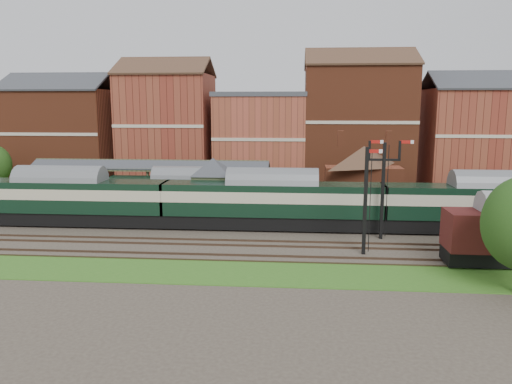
# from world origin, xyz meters

# --- Properties ---
(ground) EXTENTS (160.00, 160.00, 0.00)m
(ground) POSITION_xyz_m (0.00, 0.00, 0.00)
(ground) COLOR #473D33
(ground) RESTS_ON ground
(grass_back) EXTENTS (90.00, 4.50, 0.06)m
(grass_back) POSITION_xyz_m (0.00, 16.00, 0.03)
(grass_back) COLOR #2D6619
(grass_back) RESTS_ON ground
(grass_front) EXTENTS (90.00, 5.00, 0.06)m
(grass_front) POSITION_xyz_m (0.00, -12.00, 0.03)
(grass_front) COLOR #2D6619
(grass_front) RESTS_ON ground
(fence) EXTENTS (90.00, 0.12, 1.50)m
(fence) POSITION_xyz_m (0.00, 18.00, 0.75)
(fence) COLOR #193823
(fence) RESTS_ON ground
(platform) EXTENTS (55.00, 3.40, 1.00)m
(platform) POSITION_xyz_m (-5.00, 9.75, 0.50)
(platform) COLOR #2D2D2D
(platform) RESTS_ON ground
(signal_box) EXTENTS (5.40, 5.40, 6.00)m
(signal_box) POSITION_xyz_m (-3.00, 3.25, 3.19)
(signal_box) COLOR #6D7A57
(signal_box) RESTS_ON ground
(brick_hut) EXTENTS (3.20, 2.64, 2.94)m
(brick_hut) POSITION_xyz_m (5.00, 3.25, 1.20)
(brick_hut) COLOR maroon
(brick_hut) RESTS_ON ground
(station_building) EXTENTS (8.10, 8.10, 5.90)m
(station_building) POSITION_xyz_m (12.00, 9.75, 3.96)
(station_building) COLOR brown
(station_building) RESTS_ON platform
(canopy) EXTENTS (26.00, 3.89, 4.08)m
(canopy) POSITION_xyz_m (-11.00, 9.75, 4.58)
(canopy) COLOR #424B2F
(canopy) RESTS_ON platform
(semaphore_bracket) EXTENTS (3.60, 0.25, 8.18)m
(semaphore_bracket) POSITION_xyz_m (12.04, -2.50, 4.63)
(semaphore_bracket) COLOR black
(semaphore_bracket) RESTS_ON ground
(semaphore_siding) EXTENTS (1.23, 0.25, 8.00)m
(semaphore_siding) POSITION_xyz_m (10.02, -7.00, 4.16)
(semaphore_siding) COLOR black
(semaphore_siding) RESTS_ON ground
(town_backdrop) EXTENTS (69.00, 10.00, 16.00)m
(town_backdrop) POSITION_xyz_m (-0.18, 25.00, 7.00)
(town_backdrop) COLOR brown
(town_backdrop) RESTS_ON ground
(dmu_train) EXTENTS (58.18, 3.06, 4.47)m
(dmu_train) POSITION_xyz_m (2.83, 0.00, 2.60)
(dmu_train) COLOR black
(dmu_train) RESTS_ON ground
(platform_railcar) EXTENTS (16.69, 2.63, 3.84)m
(platform_railcar) POSITION_xyz_m (-6.30, 6.50, 2.26)
(platform_railcar) COLOR black
(platform_railcar) RESTS_ON ground
(goods_van_b) EXTENTS (6.67, 2.89, 4.05)m
(goods_van_b) POSITION_xyz_m (18.63, -9.00, 2.28)
(goods_van_b) COLOR black
(goods_van_b) RESTS_ON ground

